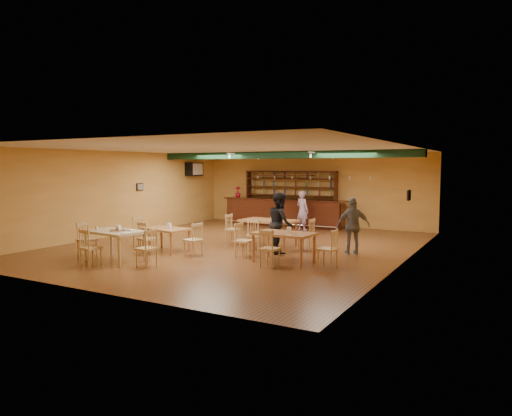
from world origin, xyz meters
The scene contains 22 objects.
floor centered at (0.00, 0.00, 0.00)m, with size 12.00×12.00×0.00m, color #562F18.
ceiling_beam centered at (0.00, 2.80, 2.87)m, with size 10.00×0.30×0.25m, color black.
track_rail_left centered at (-1.80, 3.40, 2.94)m, with size 0.05×2.50×0.05m, color white.
track_rail_right centered at (1.40, 3.40, 2.94)m, with size 0.05×2.50×0.05m, color white.
ac_unit centered at (-4.80, 4.20, 2.35)m, with size 0.34×0.70×0.48m, color white.
picture_left centered at (-4.97, 1.00, 1.70)m, with size 0.04×0.34×0.28m, color black.
picture_right centered at (4.97, 0.50, 1.70)m, with size 0.04×0.34×0.28m, color black.
bar_counter centered at (-0.95, 5.15, 0.56)m, with size 5.33×0.85×1.13m, color #37160B.
back_bar_hutch centered at (-0.95, 5.78, 1.14)m, with size 4.13×0.40×2.28m, color #37160B.
poinsettia centered at (-3.17, 5.15, 1.36)m, with size 0.26×0.26×0.46m, color #AE1024.
dining_table_b centered at (0.83, 0.35, 0.41)m, with size 1.66×1.00×0.83m, color #A06438.
dining_table_c centered at (-1.35, -1.86, 0.35)m, with size 1.38×0.83×0.69m, color #A06438.
dining_table_d centered at (2.28, -1.57, 0.38)m, with size 1.54×0.92×0.77m, color #A06438.
near_table centered at (-1.60, -3.60, 0.40)m, with size 1.50×0.96×0.80m, color tan.
pizza_tray centered at (-1.49, -3.60, 0.81)m, with size 0.40×0.40×0.01m, color silver.
parmesan_shaker centered at (-2.08, -3.76, 0.86)m, with size 0.07×0.07×0.11m, color #EAE5C6.
napkin_stack centered at (-1.22, -3.38, 0.82)m, with size 0.20×0.15×0.03m, color white.
pizza_server centered at (-1.33, -3.55, 0.82)m, with size 0.32×0.09×0.00m, color silver.
side_plate centered at (-1.01, -3.81, 0.81)m, with size 0.22×0.22×0.01m, color white.
patron_bar centered at (0.24, 4.33, 0.77)m, with size 0.56×0.37×1.53m, color #854BA3.
patron_right_a centered at (1.63, -0.45, 0.87)m, with size 0.84×0.66×1.73m, color black.
patron_right_b centered at (3.48, 0.43, 0.80)m, with size 0.94×0.39×1.60m, color slate.
Camera 1 is at (7.49, -12.41, 2.45)m, focal length 33.12 mm.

